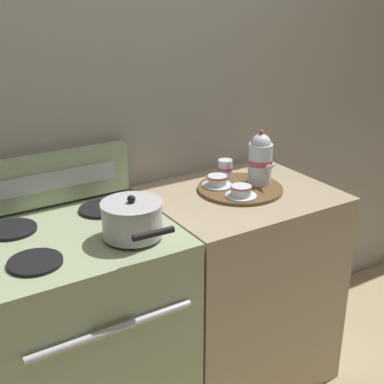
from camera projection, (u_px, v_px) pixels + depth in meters
The scene contains 10 objects.
wall_back at pixel (127, 138), 2.20m from camera, with size 6.00×0.05×2.20m.
stove at pixel (82, 341), 2.01m from camera, with size 0.70×0.63×0.90m.
control_panel at pixel (44, 180), 2.02m from camera, with size 0.68×0.05×0.20m.
side_counter at pixel (238, 286), 2.36m from camera, with size 0.74×0.61×0.89m.
saucepan at pixel (132, 219), 1.79m from camera, with size 0.21×0.29×0.15m.
serving_tray at pixel (240, 188), 2.22m from camera, with size 0.35×0.35×0.01m.
teapot at pixel (260, 159), 2.22m from camera, with size 0.10×0.16×0.23m.
teacup_left at pixel (217, 181), 2.22m from camera, with size 0.13×0.13×0.05m.
teacup_right at pixel (241, 191), 2.12m from camera, with size 0.13×0.13×0.05m.
creamer_jug at pixel (225, 169), 2.32m from camera, with size 0.06×0.06×0.08m.
Camera 1 is at (-0.89, -1.62, 1.72)m, focal length 50.00 mm.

